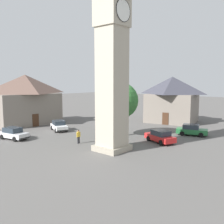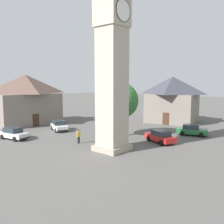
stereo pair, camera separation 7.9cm
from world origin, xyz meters
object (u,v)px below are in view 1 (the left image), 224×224
car_white_side (59,126)px  pedestrian (78,135)px  tree (120,101)px  building_terrace_right (26,99)px  building_shop_left (172,99)px  car_red_corner (13,133)px  car_blue_kerb (160,136)px  car_silver_kerb (192,130)px  clock_tower (112,23)px

car_white_side → pedestrian: size_ratio=2.64×
tree → building_terrace_right: building_terrace_right is taller
tree → building_terrace_right: bearing=99.4°
building_shop_left → car_red_corner: bearing=160.9°
car_blue_kerb → car_red_corner: same height
tree → building_shop_left: building_shop_left is taller
car_silver_kerb → car_red_corner: bearing=136.3°
clock_tower → building_shop_left: size_ratio=2.30×
pedestrian → building_terrace_right: building_terrace_right is taller
building_shop_left → tree: bearing=-178.8°
clock_tower → car_red_corner: size_ratio=5.22×
clock_tower → tree: bearing=32.0°
car_silver_kerb → car_white_side: size_ratio=1.00×
car_red_corner → pedestrian: bearing=-63.3°
building_shop_left → car_blue_kerb: bearing=-157.2°
car_blue_kerb → clock_tower: bearing=161.6°
clock_tower → building_terrace_right: clock_tower is taller
car_silver_kerb → car_red_corner: same height
clock_tower → pedestrian: size_ratio=13.47×
car_blue_kerb → car_white_side: same height
building_terrace_right → pedestrian: bearing=-100.9°
pedestrian → clock_tower: bearing=-86.1°
tree → building_terrace_right: 18.84m
car_blue_kerb → car_red_corner: (-10.89, 15.23, 0.00)m
car_silver_kerb → building_shop_left: 11.91m
car_blue_kerb → pedestrian: bearing=133.6°
clock_tower → building_terrace_right: (2.99, 22.37, -8.98)m
car_red_corner → pedestrian: size_ratio=2.58×
car_silver_kerb → car_white_side: same height
clock_tower → building_terrace_right: bearing=82.4°
car_blue_kerb → building_terrace_right: size_ratio=0.38×
pedestrian → car_red_corner: bearing=116.7°
car_red_corner → building_shop_left: size_ratio=0.44×
clock_tower → tree: (6.06, 3.78, -8.49)m
clock_tower → building_shop_left: (21.42, 4.11, -9.14)m
car_blue_kerb → building_terrace_right: (-3.51, 24.53, 3.61)m
car_blue_kerb → building_shop_left: size_ratio=0.45×
car_white_side → tree: size_ratio=0.61×
car_red_corner → car_white_side: size_ratio=0.98×
car_silver_kerb → building_terrace_right: (-9.88, 25.80, 3.61)m
car_blue_kerb → building_terrace_right: building_terrace_right is taller
car_silver_kerb → clock_tower: bearing=165.1°
pedestrian → tree: bearing=-11.0°
car_white_side → tree: (3.12, -9.38, 4.11)m
building_shop_left → building_terrace_right: size_ratio=0.85×
car_silver_kerb → car_white_side: 19.34m
building_shop_left → clock_tower: bearing=-169.1°
clock_tower → car_silver_kerb: clock_tower is taller
car_silver_kerb → pedestrian: (-13.22, 8.46, 0.25)m
car_red_corner → car_white_side: bearing=0.8°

